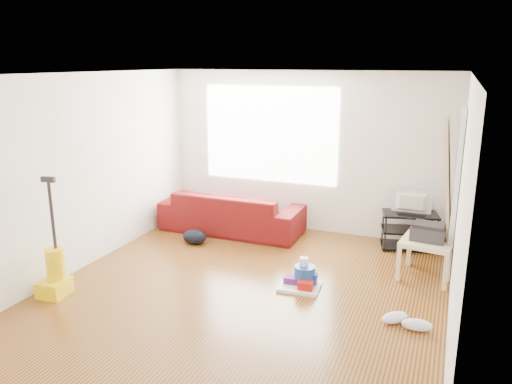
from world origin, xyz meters
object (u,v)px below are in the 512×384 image
at_px(tv_stand, 409,230).
at_px(side_table, 428,246).
at_px(backpack, 195,243).
at_px(cleaning_tray, 301,284).
at_px(vacuum, 55,274).
at_px(sofa, 232,231).
at_px(bucket, 304,286).

bearing_deg(tv_stand, side_table, -85.82).
height_order(tv_stand, backpack, tv_stand).
relative_size(side_table, backpack, 1.81).
distance_m(side_table, backpack, 3.29).
xyz_separation_m(cleaning_tray, vacuum, (-2.60, -1.22, 0.21)).
bearing_deg(sofa, vacuum, 70.97).
relative_size(side_table, cleaning_tray, 1.35).
xyz_separation_m(sofa, tv_stand, (2.68, 0.27, 0.27)).
bearing_deg(bucket, side_table, 31.41).
height_order(tv_stand, bucket, tv_stand).
height_order(sofa, side_table, side_table).
distance_m(sofa, side_table, 3.09).
distance_m(bucket, cleaning_tray, 0.10).
bearing_deg(side_table, sofa, 166.98).
distance_m(sofa, cleaning_tray, 2.27).
bearing_deg(side_table, cleaning_tray, -146.63).
bearing_deg(sofa, bucket, 137.67).
distance_m(sofa, backpack, 0.77).
distance_m(sofa, tv_stand, 2.71).
xyz_separation_m(side_table, backpack, (-3.27, -0.03, -0.42)).
bearing_deg(cleaning_tray, tv_stand, 60.35).
height_order(bucket, vacuum, vacuum).
distance_m(cleaning_tray, backpack, 2.10).
relative_size(bucket, vacuum, 0.18).
bearing_deg(backpack, tv_stand, 29.14).
bearing_deg(sofa, cleaning_tray, 135.86).
xyz_separation_m(sofa, backpack, (-0.28, -0.72, 0.00)).
distance_m(tv_stand, cleaning_tray, 2.14).
bearing_deg(cleaning_tray, bucket, 74.84).
height_order(cleaning_tray, vacuum, vacuum).
height_order(tv_stand, cleaning_tray, tv_stand).
distance_m(sofa, bucket, 2.23).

